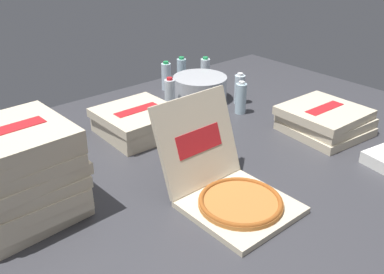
{
  "coord_description": "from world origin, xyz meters",
  "views": [
    {
      "loc": [
        -1.19,
        -1.24,
        1.02
      ],
      "look_at": [
        -0.04,
        0.1,
        0.14
      ],
      "focal_mm": 39.71,
      "sensor_mm": 36.0,
      "label": 1
    }
  ],
  "objects": [
    {
      "name": "ground_plane",
      "position": [
        0.0,
        0.0,
        -0.01
      ],
      "size": [
        3.2,
        2.4,
        0.02
      ],
      "primitive_type": "cube",
      "color": "#38383D"
    },
    {
      "name": "open_pizza_box",
      "position": [
        -0.14,
        -0.23,
        0.08
      ],
      "size": [
        0.39,
        0.53,
        0.4
      ],
      "color": "beige",
      "rests_on": "ground_plane"
    },
    {
      "name": "pizza_stack_center_far",
      "position": [
        -0.05,
        0.54,
        0.07
      ],
      "size": [
        0.41,
        0.41,
        0.14
      ],
      "color": "beige",
      "rests_on": "ground_plane"
    },
    {
      "name": "pizza_stack_right_mid",
      "position": [
        0.73,
        -0.11,
        0.07
      ],
      "size": [
        0.43,
        0.44,
        0.14
      ],
      "color": "beige",
      "rests_on": "ground_plane"
    },
    {
      "name": "pizza_stack_left_far",
      "position": [
        -0.8,
        0.22,
        0.19
      ],
      "size": [
        0.43,
        0.42,
        0.37
      ],
      "color": "beige",
      "rests_on": "ground_plane"
    },
    {
      "name": "ice_bucket",
      "position": [
        0.54,
        0.7,
        0.08
      ],
      "size": [
        0.35,
        0.35,
        0.15
      ],
      "primitive_type": "cylinder",
      "color": "#B7BABF",
      "rests_on": "ground_plane"
    },
    {
      "name": "water_bottle_0",
      "position": [
        0.49,
        0.99,
        0.09
      ],
      "size": [
        0.07,
        0.07,
        0.2
      ],
      "color": "silver",
      "rests_on": "ground_plane"
    },
    {
      "name": "water_bottle_1",
      "position": [
        0.63,
        1.0,
        0.09
      ],
      "size": [
        0.07,
        0.07,
        0.2
      ],
      "color": "silver",
      "rests_on": "ground_plane"
    },
    {
      "name": "water_bottle_2",
      "position": [
        0.58,
        0.37,
        0.09
      ],
      "size": [
        0.07,
        0.07,
        0.2
      ],
      "color": "silver",
      "rests_on": "ground_plane"
    },
    {
      "name": "water_bottle_3",
      "position": [
        0.76,
        0.89,
        0.09
      ],
      "size": [
        0.07,
        0.07,
        0.2
      ],
      "color": "white",
      "rests_on": "ground_plane"
    },
    {
      "name": "water_bottle_4",
      "position": [
        0.3,
        0.71,
        0.09
      ],
      "size": [
        0.07,
        0.07,
        0.2
      ],
      "color": "white",
      "rests_on": "ground_plane"
    },
    {
      "name": "water_bottle_5",
      "position": [
        0.68,
        0.49,
        0.09
      ],
      "size": [
        0.07,
        0.07,
        0.2
      ],
      "color": "silver",
      "rests_on": "ground_plane"
    }
  ]
}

